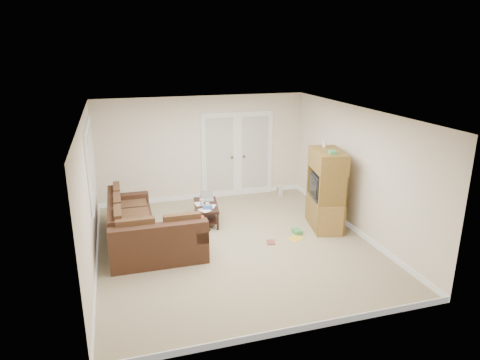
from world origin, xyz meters
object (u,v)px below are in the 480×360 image
object	(u,v)px
sectional_sofa	(142,231)
side_cabinet	(329,215)
coffee_table	(206,212)
tv_armoire	(326,189)

from	to	relation	value
sectional_sofa	side_cabinet	size ratio (longest dim) A/B	2.44
sectional_sofa	coffee_table	distance (m)	1.62
side_cabinet	sectional_sofa	bearing A→B (deg)	-170.60
coffee_table	side_cabinet	size ratio (longest dim) A/B	1.00
sectional_sofa	coffee_table	world-z (taller)	sectional_sofa
tv_armoire	side_cabinet	bearing A→B (deg)	-90.65
tv_armoire	side_cabinet	world-z (taller)	tv_armoire
coffee_table	side_cabinet	xyz separation A→B (m)	(2.23, -1.24, 0.16)
tv_armoire	side_cabinet	xyz separation A→B (m)	(-0.06, -0.29, -0.45)
sectional_sofa	tv_armoire	bearing A→B (deg)	-1.62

